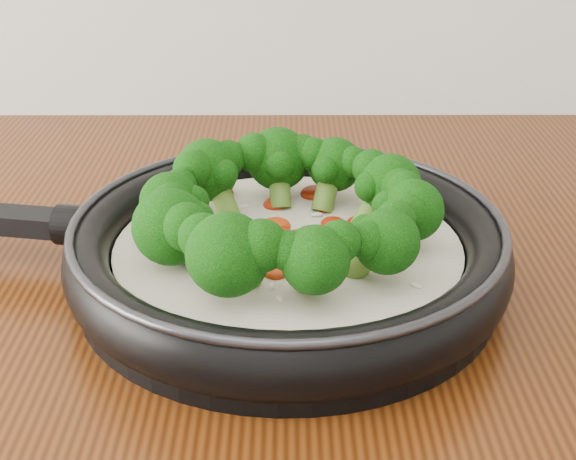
{
  "coord_description": "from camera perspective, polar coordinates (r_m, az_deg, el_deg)",
  "views": [
    {
      "loc": [
        0.11,
        0.48,
        1.24
      ],
      "look_at": [
        0.11,
        1.05,
        0.95
      ],
      "focal_mm": 49.23,
      "sensor_mm": 36.0,
      "label": 1
    }
  ],
  "objects": [
    {
      "name": "skillet",
      "position": [
        0.64,
        -0.41,
        -0.84
      ],
      "size": [
        0.59,
        0.42,
        0.11
      ],
      "color": "black",
      "rests_on": "counter"
    }
  ]
}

